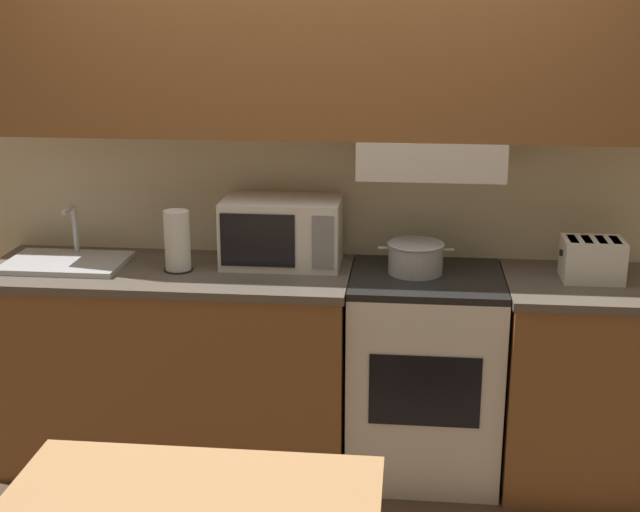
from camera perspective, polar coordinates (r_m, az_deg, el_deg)
ground_plane at (r=4.45m, az=0.10°, el=-11.17°), size 16.00×16.00×0.00m
wall_back at (r=3.92m, az=0.20°, el=8.30°), size 5.28×0.38×2.55m
lower_counter_main at (r=4.10m, az=-9.47°, el=-6.88°), size 1.60×0.63×0.91m
lower_counter_right_stub at (r=4.03m, az=16.00°, el=-7.73°), size 0.64×0.63×0.91m
stove_range at (r=3.97m, az=6.65°, el=-7.51°), size 0.65×0.58×0.91m
cooking_pot at (r=3.82m, az=6.14°, el=-0.04°), size 0.32×0.25×0.14m
microwave at (r=3.91m, az=-2.45°, el=1.56°), size 0.52×0.31×0.29m
toaster at (r=3.87m, az=17.03°, el=-0.20°), size 0.26×0.19×0.18m
sink_basin at (r=4.08m, az=-15.94°, el=-0.35°), size 0.52×0.36×0.24m
paper_towel_roll at (r=3.87m, az=-9.12°, el=0.95°), size 0.13×0.13×0.26m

